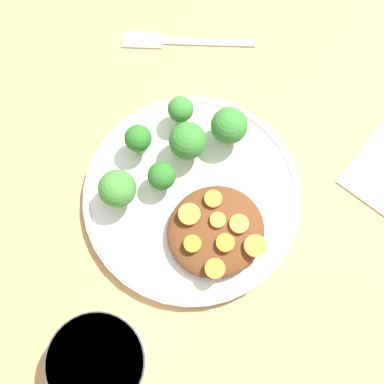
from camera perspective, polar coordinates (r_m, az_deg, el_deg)
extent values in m
plane|color=tan|center=(0.70, 0.00, -0.75)|extent=(4.00, 4.00, 0.00)
cylinder|color=silver|center=(0.69, 0.00, -0.56)|extent=(0.28, 0.28, 0.02)
torus|color=silver|center=(0.68, 0.00, -0.37)|extent=(0.28, 0.28, 0.01)
cylinder|color=white|center=(0.65, -9.95, -17.46)|extent=(0.11, 0.11, 0.05)
cylinder|color=#333338|center=(0.63, -10.32, -17.48)|extent=(0.11, 0.11, 0.01)
cylinder|color=white|center=(0.64, -10.21, -17.47)|extent=(0.09, 0.09, 0.01)
ellipsoid|color=#5B3319|center=(0.66, 2.63, -4.14)|extent=(0.12, 0.12, 0.03)
cylinder|color=#759E51|center=(0.69, -0.46, 4.69)|extent=(0.02, 0.02, 0.02)
sphere|color=#337A2D|center=(0.67, -0.47, 5.50)|extent=(0.05, 0.05, 0.05)
cylinder|color=#7FA85B|center=(0.68, -3.16, 1.19)|extent=(0.02, 0.02, 0.02)
sphere|color=#286B23|center=(0.66, -3.26, 1.74)|extent=(0.04, 0.04, 0.04)
cylinder|color=#7FA85B|center=(0.70, 3.86, 6.24)|extent=(0.02, 0.02, 0.02)
sphere|color=#337A2D|center=(0.68, 4.00, 7.08)|extent=(0.05, 0.05, 0.05)
cylinder|color=#759E51|center=(0.69, -5.59, 5.02)|extent=(0.02, 0.02, 0.03)
sphere|color=#286B23|center=(0.67, -5.77, 5.73)|extent=(0.03, 0.03, 0.03)
cylinder|color=#7FA85B|center=(0.71, -1.19, 8.06)|extent=(0.02, 0.02, 0.02)
sphere|color=#337A2D|center=(0.69, -1.22, 8.83)|extent=(0.03, 0.03, 0.03)
cylinder|color=#7FA85B|center=(0.68, -7.69, -0.27)|extent=(0.02, 0.02, 0.02)
sphere|color=#3D8433|center=(0.65, -7.98, 0.37)|extent=(0.05, 0.05, 0.05)
cylinder|color=orange|center=(0.64, 0.05, -5.54)|extent=(0.02, 0.02, 0.01)
cylinder|color=orange|center=(0.65, 2.29, -0.74)|extent=(0.02, 0.02, 0.00)
cylinder|color=orange|center=(0.64, 5.04, -3.41)|extent=(0.02, 0.02, 0.01)
cylinder|color=orange|center=(0.64, -0.28, -2.39)|extent=(0.03, 0.03, 0.01)
cylinder|color=orange|center=(0.64, 3.73, -5.35)|extent=(0.02, 0.02, 0.01)
cylinder|color=orange|center=(0.64, 6.76, -5.71)|extent=(0.03, 0.03, 0.00)
cylinder|color=orange|center=(0.63, 2.47, -8.16)|extent=(0.02, 0.02, 0.00)
cylinder|color=orange|center=(0.64, 2.78, -3.02)|extent=(0.02, 0.02, 0.01)
cube|color=silver|center=(0.79, 1.79, 15.73)|extent=(0.12, 0.08, 0.01)
cube|color=silver|center=(0.80, -5.34, 15.86)|extent=(0.06, 0.05, 0.01)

